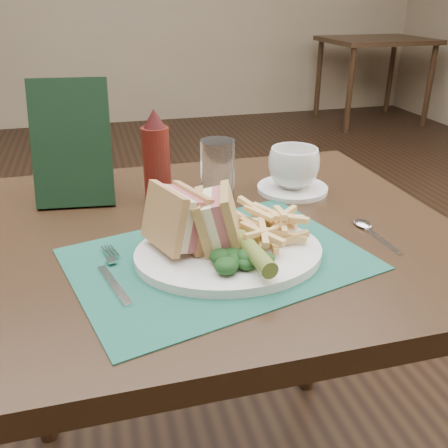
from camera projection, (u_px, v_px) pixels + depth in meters
name	position (u px, v px, depth m)	size (l,w,h in m)	color
floor	(175.00, 368.00, 1.66)	(7.00, 7.00, 0.00)	black
wall_back	(112.00, 123.00, 4.72)	(6.00, 6.00, 0.00)	gray
table_main	(208.00, 386.00, 1.06)	(0.90, 0.75, 0.75)	black
table_bg_right	(372.00, 81.00, 4.61)	(0.90, 0.75, 0.75)	black
placemat	(218.00, 259.00, 0.79)	(0.45, 0.32, 0.00)	#1B5647
plate	(229.00, 253.00, 0.80)	(0.30, 0.24, 0.01)	white
sandwich_half_a	(164.00, 221.00, 0.76)	(0.06, 0.10, 0.09)	tan
sandwich_half_b	(204.00, 218.00, 0.78)	(0.06, 0.09, 0.09)	tan
kale_garnish	(245.00, 257.00, 0.74)	(0.11, 0.08, 0.03)	#123314
pickle_spear	(254.00, 253.00, 0.73)	(0.03, 0.03, 0.12)	#596C29
fries_pile	(271.00, 224.00, 0.82)	(0.18, 0.20, 0.05)	#E7BE73
fork	(113.00, 272.00, 0.74)	(0.03, 0.17, 0.01)	silver
spoon	(375.00, 233.00, 0.87)	(0.03, 0.15, 0.01)	silver
saucer	(292.00, 189.00, 1.07)	(0.15, 0.15, 0.01)	white
coffee_cup	(294.00, 168.00, 1.05)	(0.11, 0.11, 0.08)	white
drinking_glass	(218.00, 173.00, 0.98)	(0.07, 0.07, 0.13)	white
ketchup_bottle	(156.00, 156.00, 0.98)	(0.05, 0.05, 0.19)	#55140E
check_presenter	(72.00, 144.00, 0.97)	(0.15, 0.02, 0.25)	black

